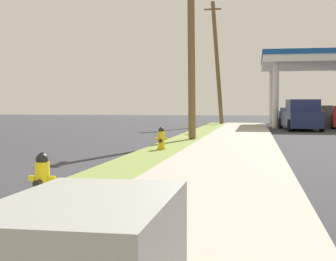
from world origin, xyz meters
The scene contains 7 objects.
fire_hydrant_nearest centered at (0.59, 3.62, 0.45)m, with size 0.42×0.38×0.74m.
fire_hydrant_second centered at (0.69, 12.93, 0.45)m, with size 0.42×0.38×0.74m.
fire_hydrant_third centered at (0.55, 22.08, 0.45)m, with size 0.42×0.37×0.74m.
utility_pole_midground centered at (0.95, 18.71, 4.30)m, with size 0.61×1.81×8.19m.
utility_pole_background centered at (0.66, 37.75, 5.18)m, with size 1.66×0.42×9.95m.
car_tan_by_far_pump centered at (8.84, 43.72, 0.72)m, with size 2.00×4.53×1.57m.
truck_navy_at_forecourt centered at (6.63, 29.88, 0.91)m, with size 2.52×5.54×1.97m.
Camera 1 is at (3.78, -3.51, 1.57)m, focal length 53.68 mm.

